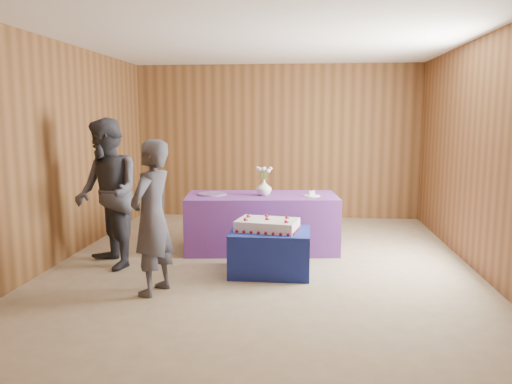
# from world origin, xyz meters

# --- Properties ---
(ground) EXTENTS (6.00, 6.00, 0.00)m
(ground) POSITION_xyz_m (0.00, 0.00, 0.00)
(ground) COLOR gray
(ground) RESTS_ON ground
(room_shell) EXTENTS (5.04, 6.04, 2.72)m
(room_shell) POSITION_xyz_m (0.00, 0.00, 1.80)
(room_shell) COLOR brown
(room_shell) RESTS_ON ground
(cake_table) EXTENTS (0.90, 0.70, 0.50)m
(cake_table) POSITION_xyz_m (0.12, -0.32, 0.25)
(cake_table) COLOR navy
(cake_table) RESTS_ON ground
(serving_table) EXTENTS (2.09, 1.11, 0.75)m
(serving_table) POSITION_xyz_m (-0.07, 0.70, 0.38)
(serving_table) COLOR #643187
(serving_table) RESTS_ON ground
(sheet_cake) EXTENTS (0.78, 0.60, 0.16)m
(sheet_cake) POSITION_xyz_m (0.08, -0.30, 0.56)
(sheet_cake) COLOR silver
(sheet_cake) RESTS_ON cake_table
(vase) EXTENTS (0.26, 0.26, 0.21)m
(vase) POSITION_xyz_m (-0.04, 0.67, 0.86)
(vase) COLOR silver
(vase) RESTS_ON serving_table
(flower_spray) EXTENTS (0.22, 0.22, 0.17)m
(flower_spray) POSITION_xyz_m (-0.04, 0.67, 1.10)
(flower_spray) COLOR #376829
(flower_spray) RESTS_ON vase
(platter) EXTENTS (0.46, 0.46, 0.02)m
(platter) POSITION_xyz_m (-0.74, 0.66, 0.76)
(platter) COLOR #7851A3
(platter) RESTS_ON serving_table
(plate) EXTENTS (0.23, 0.23, 0.01)m
(plate) POSITION_xyz_m (0.60, 0.66, 0.76)
(plate) COLOR white
(plate) RESTS_ON serving_table
(cake_slice) EXTENTS (0.08, 0.08, 0.09)m
(cake_slice) POSITION_xyz_m (0.60, 0.66, 0.80)
(cake_slice) COLOR silver
(cake_slice) RESTS_ON plate
(knife) EXTENTS (0.26, 0.08, 0.00)m
(knife) POSITION_xyz_m (0.66, 0.46, 0.75)
(knife) COLOR silver
(knife) RESTS_ON serving_table
(guest_left) EXTENTS (0.52, 0.65, 1.57)m
(guest_left) POSITION_xyz_m (-1.02, -1.09, 0.78)
(guest_left) COLOR #3A3A44
(guest_left) RESTS_ON ground
(guest_right) EXTENTS (1.08, 1.10, 1.78)m
(guest_right) POSITION_xyz_m (-1.81, -0.27, 0.89)
(guest_right) COLOR #33343D
(guest_right) RESTS_ON ground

